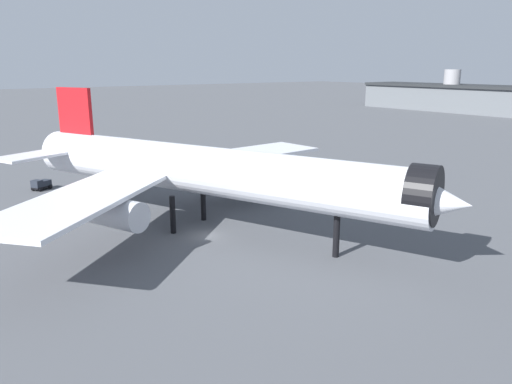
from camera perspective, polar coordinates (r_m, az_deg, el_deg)
The scene contains 4 objects.
ground at distance 62.05m, azimuth -5.82°, elevation -5.06°, with size 900.00×900.00×0.00m, color #4C4F54.
airliner_near_gate at distance 62.49m, azimuth -6.26°, elevation 2.43°, with size 60.72×54.31×17.54m.
baggage_tug_wing at distance 91.68m, azimuth -23.64°, elevation 0.82°, with size 3.10×3.57×1.85m.
traffic_cone_near_nose at distance 94.78m, azimuth -18.51°, elevation 1.33°, with size 0.59×0.59×0.73m, color #F2600C.
Camera 1 is at (50.57, -29.45, 20.61)m, focal length 34.55 mm.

